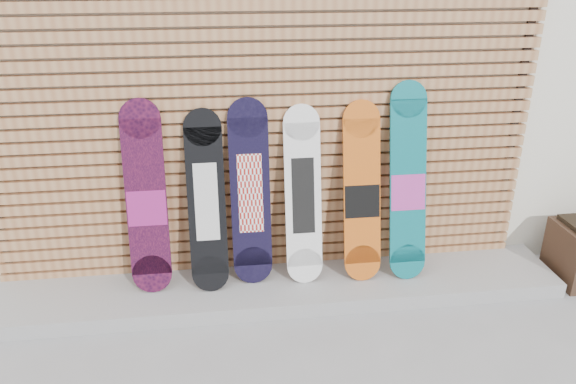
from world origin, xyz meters
The scene contains 10 objects.
ground centered at (0.00, 0.00, 0.00)m, with size 80.00×80.00×0.00m, color gray.
building centered at (0.50, 3.50, 1.80)m, with size 12.00×5.00×3.60m, color silver.
concrete_step centered at (-0.15, 0.68, 0.06)m, with size 4.60×0.70×0.12m, color gray.
slat_wall centered at (-0.15, 0.97, 1.21)m, with size 4.26×0.08×2.29m.
snowboard_0 centered at (-1.04, 0.79, 0.83)m, with size 0.30×0.31×1.44m.
snowboard_1 centered at (-0.60, 0.77, 0.80)m, with size 0.28×0.35×1.36m.
snowboard_2 centered at (-0.27, 0.81, 0.83)m, with size 0.30×0.28×1.43m.
snowboard_3 centered at (0.13, 0.78, 0.80)m, with size 0.28×0.33×1.36m.
snowboard_4 centered at (0.58, 0.77, 0.80)m, with size 0.29×0.35×1.38m.
snowboard_5 centered at (0.94, 0.75, 0.87)m, with size 0.28×0.38×1.52m.
Camera 1 is at (-0.49, -3.08, 2.52)m, focal length 35.00 mm.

